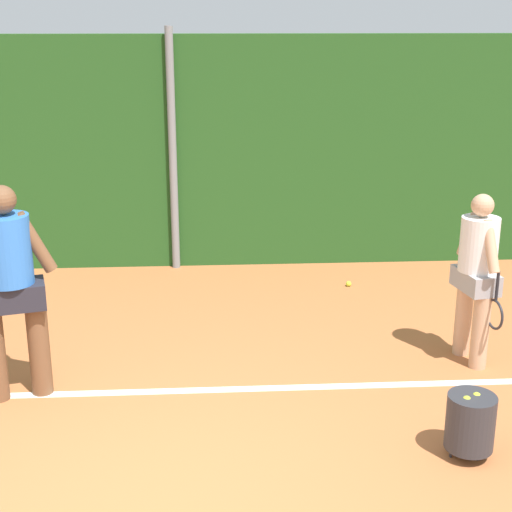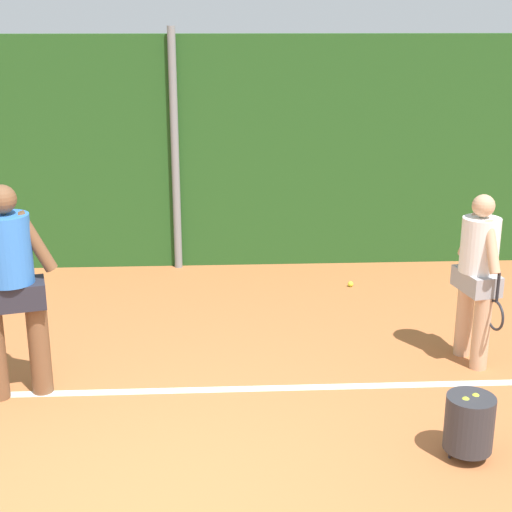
{
  "view_description": "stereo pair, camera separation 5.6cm",
  "coord_description": "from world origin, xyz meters",
  "px_view_note": "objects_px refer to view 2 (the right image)",
  "views": [
    {
      "loc": [
        0.46,
        -4.25,
        3.14
      ],
      "look_at": [
        0.85,
        2.02,
        1.16
      ],
      "focal_mm": 53.42,
      "sensor_mm": 36.0,
      "label": 1
    },
    {
      "loc": [
        0.52,
        -4.25,
        3.14
      ],
      "look_at": [
        0.85,
        2.02,
        1.16
      ],
      "focal_mm": 53.42,
      "sensor_mm": 36.0,
      "label": 2
    }
  ],
  "objects_px": {
    "player_foreground_near": "(10,282)",
    "player_midcourt": "(478,271)",
    "ball_hopper": "(469,423)",
    "tennis_ball_5": "(351,284)"
  },
  "relations": [
    {
      "from": "player_foreground_near",
      "to": "tennis_ball_5",
      "type": "distance_m",
      "value": 4.34
    },
    {
      "from": "player_midcourt",
      "to": "ball_hopper",
      "type": "bearing_deg",
      "value": -29.46
    },
    {
      "from": "player_midcourt",
      "to": "ball_hopper",
      "type": "distance_m",
      "value": 1.84
    },
    {
      "from": "player_foreground_near",
      "to": "player_midcourt",
      "type": "relative_size",
      "value": 1.15
    },
    {
      "from": "player_foreground_near",
      "to": "tennis_ball_5",
      "type": "xyz_separation_m",
      "value": [
        3.33,
        2.59,
        -1.01
      ]
    },
    {
      "from": "player_foreground_near",
      "to": "player_midcourt",
      "type": "bearing_deg",
      "value": 171.98
    },
    {
      "from": "ball_hopper",
      "to": "tennis_ball_5",
      "type": "relative_size",
      "value": 7.78
    },
    {
      "from": "ball_hopper",
      "to": "tennis_ball_5",
      "type": "distance_m",
      "value": 3.78
    },
    {
      "from": "ball_hopper",
      "to": "player_foreground_near",
      "type": "bearing_deg",
      "value": 161.72
    },
    {
      "from": "player_foreground_near",
      "to": "ball_hopper",
      "type": "bearing_deg",
      "value": 147.25
    }
  ]
}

